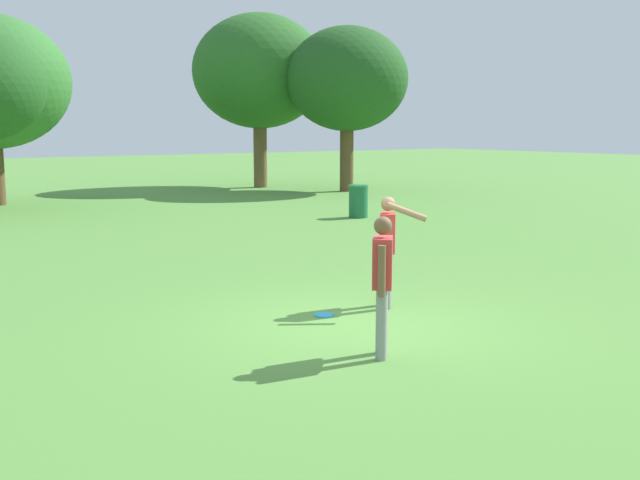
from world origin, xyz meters
name	(u,v)px	position (x,y,z in m)	size (l,w,h in m)	color
ground_plane	(361,325)	(0.00, 0.00, 0.00)	(120.00, 120.00, 0.00)	#568E3D
person_thrower	(382,277)	(-0.66, -1.24, 0.94)	(0.43, 0.48, 1.64)	gray
person_catcher	(388,243)	(0.95, 0.58, 0.96)	(0.49, 0.84, 1.64)	gray
frisbee	(324,315)	(-0.13, 0.68, 0.01)	(0.28, 0.28, 0.03)	#2D9EDB
trash_can_further_along	(358,201)	(7.34, 9.60, 0.48)	(0.59, 0.59, 0.96)	#1E663D
tree_back_left	(259,72)	(10.60, 20.94, 5.01)	(5.78, 5.78, 7.49)	brown
tree_back_right	(347,80)	(12.49, 17.10, 4.55)	(4.96, 4.96, 6.69)	brown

